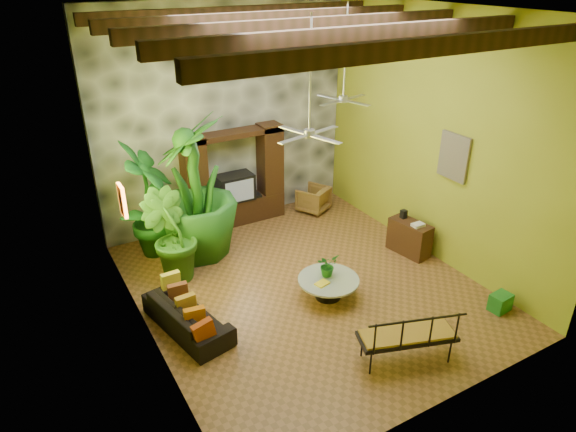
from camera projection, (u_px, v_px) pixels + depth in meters
ground at (304, 285)px, 9.98m from camera, size 7.00×7.00×0.00m
ceiling at (309, 9)px, 7.75m from camera, size 6.00×7.00×0.02m
back_wall at (225, 117)px, 11.58m from camera, size 6.00×0.02×5.00m
left_wall at (132, 201)px, 7.52m from camera, size 0.02×7.00×5.00m
right_wall at (434, 138)px, 10.20m from camera, size 0.02×7.00×5.00m
stone_accent_wall at (226, 118)px, 11.53m from camera, size 5.98×0.10×4.98m
ceiling_beams at (308, 25)px, 7.85m from camera, size 5.95×5.36×0.22m
entertainment_center at (235, 185)px, 11.98m from camera, size 2.40×0.55×2.30m
ceiling_fan_front at (310, 121)px, 8.06m from camera, size 1.28×1.28×1.86m
ceiling_fan_back at (344, 89)px, 10.11m from camera, size 1.28×1.28×1.86m
wall_art_mask at (122, 200)px, 8.50m from camera, size 0.06×0.32×0.55m
wall_art_painting at (454, 157)px, 9.81m from camera, size 0.06×0.70×0.90m
sofa at (187, 315)px, 8.69m from camera, size 1.09×1.97×0.54m
wicker_armchair at (313, 199)px, 12.84m from camera, size 0.93×0.94×0.64m
tall_plant_a at (148, 200)px, 10.48m from camera, size 1.45×1.61×2.54m
tall_plant_b at (170, 237)px, 9.81m from camera, size 1.31×1.28×1.86m
tall_plant_c at (195, 188)px, 10.42m from camera, size 2.27×2.27×3.03m
coffee_table at (328, 285)px, 9.52m from camera, size 1.14×1.14×0.40m
centerpiece_plant at (327, 265)px, 9.48m from camera, size 0.46×0.43×0.43m
yellow_tray at (322, 283)px, 9.30m from camera, size 0.29×0.24×0.03m
iron_bench at (411, 335)px, 7.83m from camera, size 1.61×1.02×0.57m
side_console at (409, 238)px, 10.95m from camera, size 0.55×0.97×0.73m
green_bin at (500, 302)px, 9.21m from camera, size 0.40×0.31×0.33m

